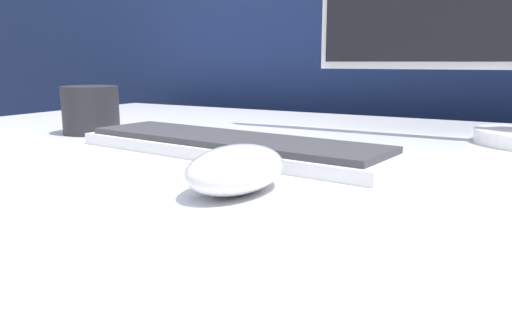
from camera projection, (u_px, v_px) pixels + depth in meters
name	position (u px, v px, depth m)	size (l,w,h in m)	color
partition_panel	(415.00, 109.00, 1.20)	(5.00, 0.03, 1.42)	navy
computer_mouse_near	(236.00, 169.00, 0.46)	(0.08, 0.12, 0.04)	silver
keyboard	(231.00, 145.00, 0.66)	(0.46, 0.17, 0.02)	silver
mug	(91.00, 110.00, 0.84)	(0.09, 0.09, 0.08)	#232328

